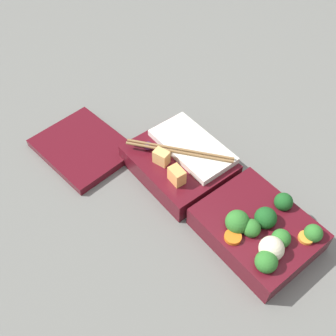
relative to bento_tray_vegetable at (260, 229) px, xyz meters
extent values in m
plane|color=slate|center=(0.10, 0.00, -0.03)|extent=(3.00, 3.00, 0.00)
cube|color=#510F19|center=(0.00, 0.00, -0.01)|extent=(0.18, 0.14, 0.04)
sphere|color=#2D7028|center=(-0.04, 0.00, 0.02)|extent=(0.03, 0.03, 0.03)
sphere|color=#2D7028|center=(-0.06, -0.04, 0.02)|extent=(0.03, 0.03, 0.03)
sphere|color=#19511E|center=(0.00, -0.05, 0.02)|extent=(0.03, 0.03, 0.03)
sphere|color=#19511E|center=(0.00, -0.01, 0.02)|extent=(0.03, 0.03, 0.03)
sphere|color=#2D7028|center=(-0.05, 0.05, 0.02)|extent=(0.03, 0.03, 0.03)
sphere|color=#2D7028|center=(0.02, 0.03, 0.02)|extent=(0.04, 0.04, 0.04)
sphere|color=#2D7028|center=(0.00, 0.02, 0.02)|extent=(0.03, 0.03, 0.03)
cylinder|color=orange|center=(0.01, 0.05, 0.02)|extent=(0.04, 0.04, 0.01)
cylinder|color=orange|center=(-0.06, -0.03, 0.02)|extent=(0.03, 0.03, 0.01)
sphere|color=beige|center=(-0.04, 0.03, 0.02)|extent=(0.04, 0.04, 0.04)
cube|color=#510F19|center=(0.19, 0.01, -0.01)|extent=(0.18, 0.14, 0.04)
cube|color=silver|center=(0.19, -0.02, 0.02)|extent=(0.16, 0.08, 0.01)
cube|color=#F4A356|center=(0.15, 0.05, 0.03)|extent=(0.03, 0.02, 0.03)
cube|color=#EAB266|center=(0.20, 0.04, 0.03)|extent=(0.03, 0.03, 0.03)
sphere|color=#381942|center=(0.24, 0.04, 0.02)|extent=(0.02, 0.02, 0.02)
cylinder|color=olive|center=(0.19, 0.01, 0.03)|extent=(0.16, 0.12, 0.01)
cylinder|color=olive|center=(0.19, 0.01, 0.03)|extent=(0.16, 0.12, 0.01)
cube|color=#510F19|center=(0.35, 0.12, -0.02)|extent=(0.19, 0.16, 0.02)
camera|label=1|loc=(-0.17, 0.32, 0.53)|focal=42.00mm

